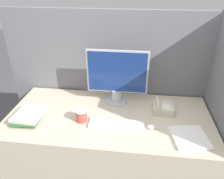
{
  "coord_description": "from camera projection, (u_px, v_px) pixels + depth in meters",
  "views": [
    {
      "loc": [
        0.21,
        -1.06,
        1.77
      ],
      "look_at": [
        0.02,
        0.43,
        0.95
      ],
      "focal_mm": 35.0,
      "sensor_mm": 36.0,
      "label": 1
    }
  ],
  "objects": [
    {
      "name": "cubicle_panel_rear",
      "position": [
        115.0,
        89.0,
        2.16
      ],
      "size": [
        2.06,
        0.04,
        1.5
      ],
      "color": "slate",
      "rests_on": "ground_plane"
    },
    {
      "name": "cubicle_panel_right",
      "position": [
        219.0,
        119.0,
        1.71
      ],
      "size": [
        0.04,
        0.85,
        1.5
      ],
      "color": "slate",
      "rests_on": "ground_plane"
    },
    {
      "name": "desk",
      "position": [
        109.0,
        149.0,
        1.96
      ],
      "size": [
        1.66,
        0.79,
        0.73
      ],
      "color": "beige",
      "rests_on": "ground_plane"
    },
    {
      "name": "monitor",
      "position": [
        117.0,
        78.0,
        1.87
      ],
      "size": [
        0.52,
        0.18,
        0.48
      ],
      "color": "#B7B7BC",
      "rests_on": "desk"
    },
    {
      "name": "keyboard",
      "position": [
        116.0,
        124.0,
        1.67
      ],
      "size": [
        0.42,
        0.12,
        0.02
      ],
      "color": "silver",
      "rests_on": "desk"
    },
    {
      "name": "mouse",
      "position": [
        151.0,
        127.0,
        1.63
      ],
      "size": [
        0.06,
        0.05,
        0.03
      ],
      "color": "silver",
      "rests_on": "desk"
    },
    {
      "name": "coffee_cup",
      "position": [
        81.0,
        115.0,
        1.71
      ],
      "size": [
        0.09,
        0.09,
        0.1
      ],
      "color": "#BF4C3F",
      "rests_on": "desk"
    },
    {
      "name": "book_stack",
      "position": [
        30.0,
        115.0,
        1.73
      ],
      "size": [
        0.23,
        0.29,
        0.07
      ],
      "color": "slate",
      "rests_on": "desk"
    },
    {
      "name": "desk_telephone",
      "position": [
        162.0,
        108.0,
        1.83
      ],
      "size": [
        0.17,
        0.18,
        0.1
      ],
      "color": "beige",
      "rests_on": "desk"
    },
    {
      "name": "paper_pile",
      "position": [
        190.0,
        137.0,
        1.54
      ],
      "size": [
        0.28,
        0.29,
        0.02
      ],
      "color": "white",
      "rests_on": "desk"
    }
  ]
}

